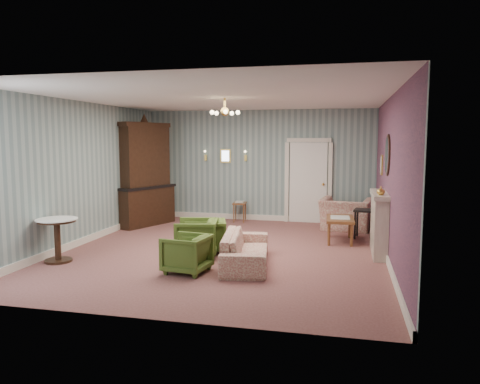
% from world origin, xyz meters
% --- Properties ---
extents(floor, '(7.00, 7.00, 0.00)m').
position_xyz_m(floor, '(0.00, 0.00, 0.00)').
color(floor, '#87544E').
rests_on(floor, ground).
extents(ceiling, '(7.00, 7.00, 0.00)m').
position_xyz_m(ceiling, '(0.00, 0.00, 2.90)').
color(ceiling, white).
rests_on(ceiling, ground).
extents(wall_back, '(6.00, 0.00, 6.00)m').
position_xyz_m(wall_back, '(0.00, 3.50, 1.45)').
color(wall_back, slate).
rests_on(wall_back, ground).
extents(wall_front, '(6.00, 0.00, 6.00)m').
position_xyz_m(wall_front, '(0.00, -3.50, 1.45)').
color(wall_front, slate).
rests_on(wall_front, ground).
extents(wall_left, '(0.00, 7.00, 7.00)m').
position_xyz_m(wall_left, '(-3.00, 0.00, 1.45)').
color(wall_left, slate).
rests_on(wall_left, ground).
extents(wall_right, '(0.00, 7.00, 7.00)m').
position_xyz_m(wall_right, '(3.00, 0.00, 1.45)').
color(wall_right, slate).
rests_on(wall_right, ground).
extents(wall_right_floral, '(0.00, 7.00, 7.00)m').
position_xyz_m(wall_right_floral, '(2.98, 0.00, 1.45)').
color(wall_right_floral, '#AC5665').
rests_on(wall_right_floral, ground).
extents(door, '(1.12, 0.12, 2.16)m').
position_xyz_m(door, '(1.30, 3.46, 1.08)').
color(door, white).
rests_on(door, floor).
extents(olive_chair_a, '(0.70, 0.74, 0.68)m').
position_xyz_m(olive_chair_a, '(-0.23, -1.55, 0.34)').
color(olive_chair_a, '#476222').
rests_on(olive_chair_a, floor).
extents(olive_chair_b, '(0.82, 0.85, 0.76)m').
position_xyz_m(olive_chair_b, '(-0.41, -0.51, 0.38)').
color(olive_chair_b, '#476222').
rests_on(olive_chair_b, floor).
extents(olive_chair_c, '(0.80, 0.83, 0.69)m').
position_xyz_m(olive_chair_c, '(-0.30, -0.17, 0.34)').
color(olive_chair_c, '#476222').
rests_on(olive_chair_c, floor).
extents(sofa_chintz, '(0.82, 1.94, 0.73)m').
position_xyz_m(sofa_chintz, '(0.59, -0.88, 0.37)').
color(sofa_chintz, '#98423D').
rests_on(sofa_chintz, floor).
extents(wingback_chair, '(1.25, 0.91, 1.00)m').
position_xyz_m(wingback_chair, '(2.26, 2.65, 0.50)').
color(wingback_chair, '#98423D').
rests_on(wingback_chair, floor).
extents(dresser, '(1.12, 1.71, 2.70)m').
position_xyz_m(dresser, '(-2.63, 2.15, 1.35)').
color(dresser, black).
rests_on(dresser, floor).
extents(fireplace, '(0.30, 1.40, 1.16)m').
position_xyz_m(fireplace, '(2.86, 0.40, 0.58)').
color(fireplace, beige).
rests_on(fireplace, floor).
extents(mantel_vase, '(0.15, 0.15, 0.15)m').
position_xyz_m(mantel_vase, '(2.84, 0.00, 1.23)').
color(mantel_vase, gold).
rests_on(mantel_vase, fireplace).
extents(oval_mirror, '(0.04, 0.76, 0.84)m').
position_xyz_m(oval_mirror, '(2.96, 0.40, 1.85)').
color(oval_mirror, white).
rests_on(oval_mirror, wall_right).
extents(framed_print, '(0.04, 0.34, 0.42)m').
position_xyz_m(framed_print, '(2.97, 1.75, 1.60)').
color(framed_print, gold).
rests_on(framed_print, wall_right).
extents(coffee_table, '(0.59, 1.02, 0.51)m').
position_xyz_m(coffee_table, '(2.14, 1.31, 0.26)').
color(coffee_table, brown).
rests_on(coffee_table, floor).
extents(side_table_black, '(0.49, 0.49, 0.64)m').
position_xyz_m(side_table_black, '(2.65, 1.71, 0.32)').
color(side_table_black, black).
rests_on(side_table_black, floor).
extents(pedestal_table, '(0.78, 0.78, 0.77)m').
position_xyz_m(pedestal_table, '(-2.65, -1.44, 0.39)').
color(pedestal_table, black).
rests_on(pedestal_table, floor).
extents(nesting_table, '(0.36, 0.44, 0.55)m').
position_xyz_m(nesting_table, '(-0.44, 3.15, 0.27)').
color(nesting_table, brown).
rests_on(nesting_table, floor).
extents(gilt_mirror_back, '(0.28, 0.06, 0.36)m').
position_xyz_m(gilt_mirror_back, '(-0.90, 3.46, 1.70)').
color(gilt_mirror_back, gold).
rests_on(gilt_mirror_back, wall_back).
extents(sconce_left, '(0.16, 0.12, 0.30)m').
position_xyz_m(sconce_left, '(-1.45, 3.44, 1.70)').
color(sconce_left, gold).
rests_on(sconce_left, wall_back).
extents(sconce_right, '(0.16, 0.12, 0.30)m').
position_xyz_m(sconce_right, '(-0.35, 3.44, 1.70)').
color(sconce_right, gold).
rests_on(sconce_right, wall_back).
extents(chandelier, '(0.56, 0.56, 0.36)m').
position_xyz_m(chandelier, '(0.00, 0.00, 2.63)').
color(chandelier, gold).
rests_on(chandelier, ceiling).
extents(burgundy_cushion, '(0.41, 0.28, 0.39)m').
position_xyz_m(burgundy_cushion, '(2.21, 2.50, 0.48)').
color(burgundy_cushion, maroon).
rests_on(burgundy_cushion, wingback_chair).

